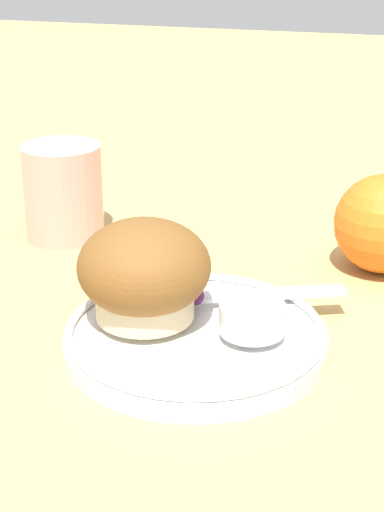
% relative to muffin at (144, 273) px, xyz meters
% --- Properties ---
extents(ground_plane, '(3.00, 3.00, 0.00)m').
position_rel_muffin_xyz_m(ground_plane, '(0.04, 0.02, -0.06)').
color(ground_plane, tan).
extents(plate, '(0.19, 0.19, 0.02)m').
position_rel_muffin_xyz_m(plate, '(0.04, -0.00, -0.05)').
color(plate, white).
rests_on(plate, ground_plane).
extents(muffin, '(0.10, 0.10, 0.07)m').
position_rel_muffin_xyz_m(muffin, '(0.00, 0.00, 0.00)').
color(muffin, beige).
rests_on(muffin, plate).
extents(cream_ramekin, '(0.05, 0.05, 0.02)m').
position_rel_muffin_xyz_m(cream_ramekin, '(0.08, -0.00, -0.02)').
color(cream_ramekin, silver).
rests_on(cream_ramekin, plate).
extents(berry_pair, '(0.03, 0.02, 0.02)m').
position_rel_muffin_xyz_m(berry_pair, '(0.02, 0.03, -0.03)').
color(berry_pair, '#4C194C').
rests_on(berry_pair, plate).
extents(butter_knife, '(0.18, 0.09, 0.00)m').
position_rel_muffin_xyz_m(butter_knife, '(0.05, 0.04, -0.03)').
color(butter_knife, silver).
rests_on(butter_knife, plate).
extents(orange_fruit, '(0.09, 0.09, 0.09)m').
position_rel_muffin_xyz_m(orange_fruit, '(0.16, 0.18, -0.01)').
color(orange_fruit, orange).
rests_on(orange_fruit, ground_plane).
extents(juice_glass, '(0.08, 0.08, 0.09)m').
position_rel_muffin_xyz_m(juice_glass, '(-0.14, 0.18, -0.01)').
color(juice_glass, '#E5998C').
rests_on(juice_glass, ground_plane).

